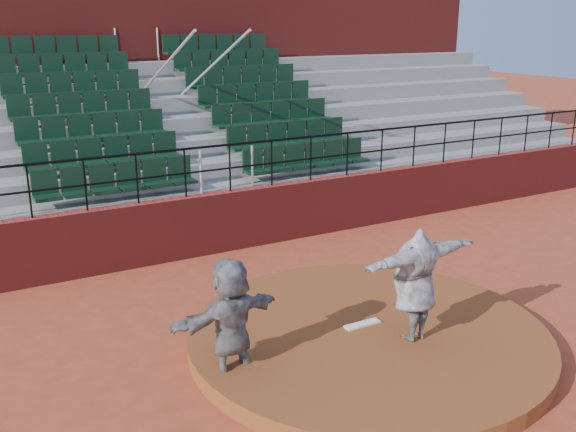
# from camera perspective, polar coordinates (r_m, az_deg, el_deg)

# --- Properties ---
(ground) EXTENTS (90.00, 90.00, 0.00)m
(ground) POSITION_cam_1_polar(r_m,az_deg,el_deg) (10.16, 7.08, -11.19)
(ground) COLOR #A84126
(ground) RESTS_ON ground
(pitchers_mound) EXTENTS (5.50, 5.50, 0.25)m
(pitchers_mound) POSITION_cam_1_polar(r_m,az_deg,el_deg) (10.10, 7.11, -10.56)
(pitchers_mound) COLOR brown
(pitchers_mound) RESTS_ON ground
(pitching_rubber) EXTENTS (0.60, 0.15, 0.03)m
(pitching_rubber) POSITION_cam_1_polar(r_m,az_deg,el_deg) (10.14, 6.63, -9.53)
(pitching_rubber) COLOR white
(pitching_rubber) RESTS_ON pitchers_mound
(boundary_wall) EXTENTS (24.00, 0.30, 1.30)m
(boundary_wall) POSITION_cam_1_polar(r_m,az_deg,el_deg) (13.92, -5.06, -0.36)
(boundary_wall) COLOR maroon
(boundary_wall) RESTS_ON ground
(wall_railing) EXTENTS (24.04, 0.05, 1.03)m
(wall_railing) POSITION_cam_1_polar(r_m,az_deg,el_deg) (13.58, -5.21, 5.21)
(wall_railing) COLOR black
(wall_railing) RESTS_ON boundary_wall
(seating_deck) EXTENTS (24.00, 5.97, 4.63)m
(seating_deck) POSITION_cam_1_polar(r_m,az_deg,el_deg) (17.02, -10.26, 5.36)
(seating_deck) COLOR gray
(seating_deck) RESTS_ON ground
(press_box_facade) EXTENTS (24.00, 3.00, 7.10)m
(press_box_facade) POSITION_cam_1_polar(r_m,az_deg,el_deg) (20.51, -14.37, 12.98)
(press_box_facade) COLOR maroon
(press_box_facade) RESTS_ON ground
(pitcher) EXTENTS (2.14, 0.73, 1.71)m
(pitcher) POSITION_cam_1_polar(r_m,az_deg,el_deg) (9.53, 11.23, -5.98)
(pitcher) COLOR black
(pitcher) RESTS_ON pitchers_mound
(fielder) EXTENTS (1.74, 0.81, 1.80)m
(fielder) POSITION_cam_1_polar(r_m,az_deg,el_deg) (8.74, -5.10, -9.34)
(fielder) COLOR black
(fielder) RESTS_ON ground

